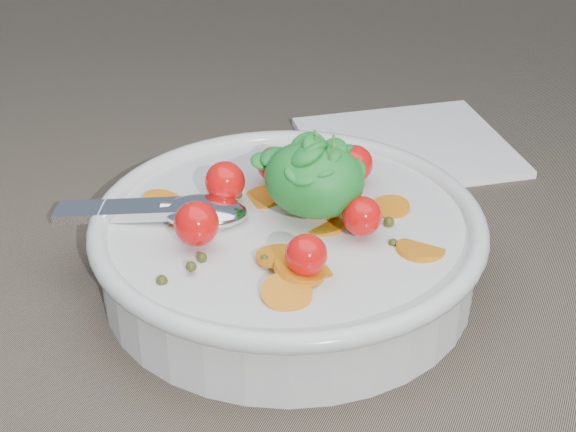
% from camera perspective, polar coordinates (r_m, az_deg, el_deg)
% --- Properties ---
extents(ground, '(6.00, 6.00, 0.00)m').
position_cam_1_polar(ground, '(0.64, 1.95, -3.57)').
color(ground, '#746453').
rests_on(ground, ground).
extents(bowl, '(0.29, 0.27, 0.12)m').
position_cam_1_polar(bowl, '(0.61, 0.01, -1.79)').
color(bowl, silver).
rests_on(bowl, ground).
extents(napkin, '(0.23, 0.23, 0.01)m').
position_cam_1_polar(napkin, '(0.81, 7.72, 4.47)').
color(napkin, white).
rests_on(napkin, ground).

